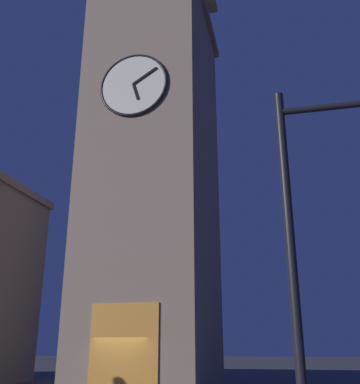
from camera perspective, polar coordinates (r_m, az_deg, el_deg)
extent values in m
cube|color=gray|center=(27.32, -3.13, 1.37)|extent=(6.44, 8.89, 23.13)
cube|color=gray|center=(33.29, -2.75, 20.71)|extent=(7.04, 9.49, 0.40)
cylinder|color=gray|center=(37.10, 3.17, 20.10)|extent=(0.70, 0.70, 3.84)
cylinder|color=gray|center=(37.35, 0.36, 19.75)|extent=(0.70, 0.70, 3.84)
cylinder|color=gray|center=(37.69, -2.38, 19.36)|extent=(0.70, 0.70, 3.84)
cylinder|color=gray|center=(38.10, -5.07, 18.94)|extent=(0.70, 0.70, 3.84)
cylinder|color=silver|center=(25.19, -5.86, 13.25)|extent=(3.65, 0.12, 3.65)
torus|color=black|center=(25.17, -5.88, 13.27)|extent=(3.81, 0.16, 3.81)
cube|color=black|center=(24.81, -5.64, 12.48)|extent=(0.42, 0.06, 0.99)
cube|color=black|center=(25.16, -4.45, 14.38)|extent=(1.37, 0.06, 0.94)
cube|color=orange|center=(21.43, -7.03, -19.05)|extent=(3.20, 0.24, 4.00)
cylinder|color=black|center=(7.58, 13.99, -9.60)|extent=(0.16, 0.16, 6.47)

